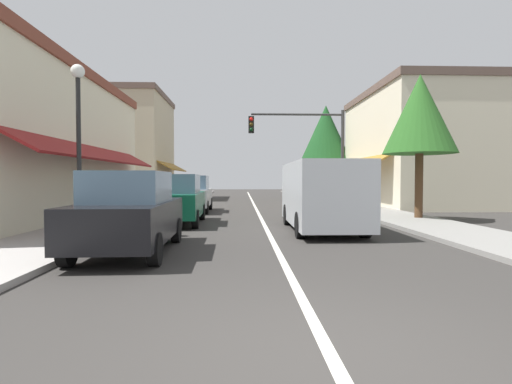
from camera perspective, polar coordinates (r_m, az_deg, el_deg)
The scene contains 15 objects.
ground_plane at distance 21.54m, azimuth -0.01°, elevation -2.38°, with size 80.00×80.00×0.00m, color #33302D.
sidewalk_left at distance 22.03m, azimuth -14.47°, elevation -2.19°, with size 2.60×56.00×0.12m, color #A39E99.
sidewalk_right at distance 22.43m, azimuth 14.18°, elevation -2.11°, with size 2.60×56.00×0.12m, color gray.
lane_center_stripe at distance 21.54m, azimuth -0.01°, elevation -2.37°, with size 0.14×52.00×0.01m, color silver.
storefront_left_block at distance 17.93m, azimuth -32.37°, elevation 5.98°, with size 7.28×14.20×5.94m.
storefront_right_block at distance 25.75m, azimuth 21.84°, elevation 5.93°, with size 6.95×10.20×6.95m.
storefront_far_left at distance 32.59m, azimuth -16.67°, elevation 6.25°, with size 5.54×8.20×8.24m.
parked_car_nearest_left at distance 8.93m, azimuth -17.83°, elevation -2.87°, with size 1.85×4.13×1.77m.
parked_car_second_left at distance 14.25m, azimuth -11.45°, elevation -1.07°, with size 1.84×4.13×1.77m.
parked_car_third_left at distance 19.45m, azimuth -9.27°, elevation -0.27°, with size 1.82×4.12×1.77m.
van_in_lane at distance 12.39m, azimuth 9.46°, elevation -0.26°, with size 2.03×5.19×2.12m.
traffic_signal_mast_arm at distance 21.92m, azimuth 7.69°, elevation 7.41°, with size 5.30×0.50×5.40m.
street_lamp_left_near at distance 11.64m, azimuth -24.36°, elevation 9.33°, with size 0.36×0.36×4.65m.
tree_right_near at distance 16.57m, azimuth 22.68°, elevation 10.31°, with size 2.76×2.76×5.62m.
tree_right_far at distance 30.59m, azimuth 10.09°, elevation 8.22°, with size 3.97×3.97×7.19m.
Camera 1 is at (-0.81, -3.47, 1.61)m, focal length 27.57 mm.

